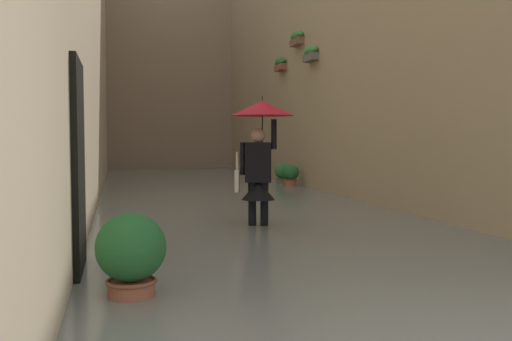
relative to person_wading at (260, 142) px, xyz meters
name	(u,v)px	position (x,y,z in m)	size (l,w,h in m)	color
ground_plane	(215,199)	(-0.18, -5.03, -1.39)	(60.00, 60.00, 0.00)	#605B56
flood_water	(215,196)	(-0.18, -5.03, -1.32)	(6.05, 27.91, 0.14)	slate
building_facade_right	(54,10)	(3.35, -5.03, 2.83)	(2.04, 25.91, 8.45)	beige
building_facade_far	(168,23)	(-0.18, -16.89, 5.05)	(8.85, 1.80, 12.87)	gray
person_wading	(260,142)	(0.00, 0.00, 0.00)	(0.94, 0.94, 2.06)	black
potted_plant_mid_right	(131,257)	(1.95, 3.37, -0.92)	(0.58, 0.58, 0.83)	#9E563D
potted_plant_mid_left	(283,175)	(-2.49, -7.19, -1.00)	(0.47, 0.47, 0.71)	#66605B
potted_plant_far_left	(290,176)	(-2.43, -6.29, -0.97)	(0.47, 0.47, 0.72)	#9E563D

